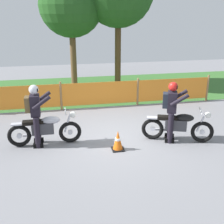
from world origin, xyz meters
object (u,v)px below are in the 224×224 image
object	(u,v)px
motorcycle_lead	(178,126)
rider_trailing	(35,112)
traffic_cone	(118,141)
motorcycle_trailing	(45,129)
rider_lead	(171,108)

from	to	relation	value
motorcycle_lead	rider_trailing	size ratio (longest dim) A/B	1.12
motorcycle_lead	traffic_cone	distance (m)	1.78
rider_trailing	motorcycle_trailing	bearing A→B (deg)	0.51
motorcycle_trailing	rider_lead	bearing A→B (deg)	-6.54
motorcycle_lead	motorcycle_trailing	world-z (taller)	motorcycle_lead
motorcycle_trailing	rider_lead	size ratio (longest dim) A/B	1.17
motorcycle_lead	traffic_cone	xyz separation A→B (m)	(-1.75, -0.22, -0.20)
motorcycle_trailing	traffic_cone	distance (m)	2.00
motorcycle_trailing	traffic_cone	size ratio (longest dim) A/B	3.72
rider_lead	motorcycle_lead	bearing A→B (deg)	0.51
motorcycle_lead	traffic_cone	size ratio (longest dim) A/B	3.57
rider_lead	traffic_cone	bearing A→B (deg)	-148.77
motorcycle_lead	rider_lead	size ratio (longest dim) A/B	1.12
rider_lead	traffic_cone	xyz separation A→B (m)	(-1.55, -0.30, -0.69)
rider_lead	traffic_cone	distance (m)	1.72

